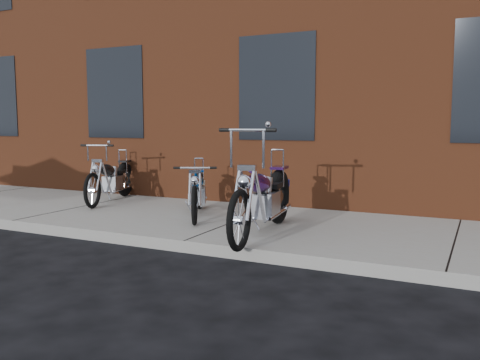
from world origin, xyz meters
The scene contains 6 objects.
ground centered at (0.00, 0.00, 0.00)m, with size 120.00×120.00×0.00m, color black.
sidewalk centered at (0.00, 1.50, 0.07)m, with size 22.00×3.00×0.15m, color gray.
building_brick centered at (0.00, 8.00, 4.00)m, with size 22.00×10.00×8.00m, color brown.
chopper_purple centered at (0.73, 0.76, 0.59)m, with size 0.60×2.46×1.38m.
chopper_blue centered at (-0.73, 1.56, 0.51)m, with size 1.01×1.80×0.86m.
chopper_third centered at (-2.93, 2.14, 0.53)m, with size 0.79×2.06×1.08m.
Camera 1 is at (3.30, -5.19, 1.58)m, focal length 38.00 mm.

